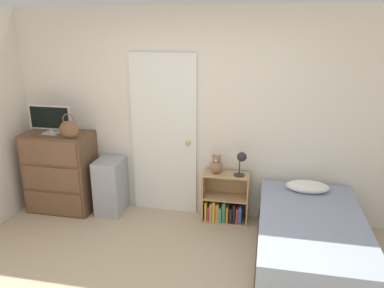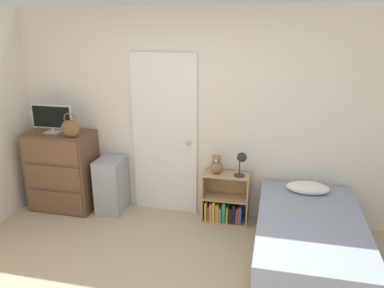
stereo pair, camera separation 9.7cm
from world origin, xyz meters
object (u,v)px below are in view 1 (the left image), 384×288
dresser (61,172)px  tv (50,119)px  storage_bin (111,186)px  handbag (69,129)px  teddy_bear (216,165)px  bookshelf (225,204)px  bed (310,242)px  desk_lamp (241,159)px

dresser → tv: bearing=-157.8°
dresser → storage_bin: size_ratio=1.45×
handbag → storage_bin: (0.39, 0.20, -0.79)m
teddy_bear → bookshelf: bearing=-1.2°
storage_bin → teddy_bear: teddy_bear is taller
bed → handbag: bearing=170.1°
handbag → storage_bin: bearing=27.4°
storage_bin → teddy_bear: 1.40m
dresser → bookshelf: bearing=2.9°
tv → bookshelf: tv is taller
storage_bin → bookshelf: size_ratio=1.14×
tv → storage_bin: tv is taller
bookshelf → desk_lamp: (0.19, -0.04, 0.61)m
tv → bookshelf: 2.40m
bookshelf → bed: bed is taller
handbag → bed: size_ratio=0.17×
dresser → desk_lamp: (2.31, 0.07, 0.32)m
storage_bin → bed: size_ratio=0.39×
tv → teddy_bear: bearing=3.7°
tv → handbag: 0.36m
dresser → teddy_bear: (2.01, 0.11, 0.21)m
handbag → tv: bearing=157.2°
desk_lamp → bed: bearing=-43.3°
tv → bed: bearing=-11.3°
bookshelf → desk_lamp: desk_lamp is taller
handbag → storage_bin: handbag is taller
teddy_bear → desk_lamp: desk_lamp is taller
desk_lamp → bed: 1.19m
bed → desk_lamp: bearing=136.7°
dresser → bed: bearing=-11.9°
tv → desk_lamp: 2.40m
tv → bed: size_ratio=0.30×
tv → handbag: bearing=-22.8°
teddy_bear → handbag: bearing=-171.2°
handbag → teddy_bear: 1.81m
dresser → handbag: (0.27, -0.16, 0.63)m
bed → tv: bearing=168.7°
teddy_bear → bed: 1.38m
handbag → desk_lamp: handbag is taller
dresser → bed: dresser is taller
tv → desk_lamp: tv is taller
dresser → storage_bin: dresser is taller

